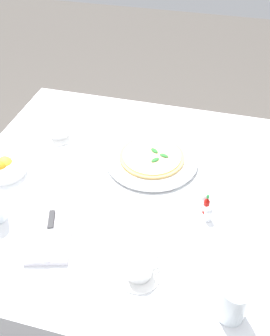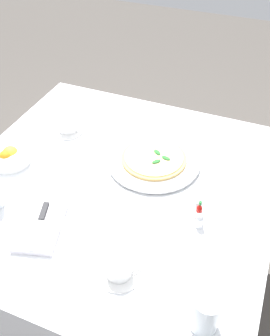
# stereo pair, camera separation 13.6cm
# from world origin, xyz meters

# --- Properties ---
(ground_plane) EXTENTS (8.00, 8.00, 0.00)m
(ground_plane) POSITION_xyz_m (0.00, 0.00, 0.00)
(ground_plane) COLOR #4C4742
(dining_table) EXTENTS (1.14, 1.14, 0.74)m
(dining_table) POSITION_xyz_m (0.00, 0.00, 0.61)
(dining_table) COLOR white
(dining_table) RESTS_ON ground_plane
(pizza_plate) EXTENTS (0.36, 0.36, 0.02)m
(pizza_plate) POSITION_xyz_m (-0.15, 0.09, 0.75)
(pizza_plate) COLOR white
(pizza_plate) RESTS_ON dining_table
(pizza) EXTENTS (0.25, 0.25, 0.02)m
(pizza) POSITION_xyz_m (-0.15, 0.09, 0.76)
(pizza) COLOR #DBAD60
(pizza) RESTS_ON pizza_plate
(coffee_cup_far_left) EXTENTS (0.13, 0.13, 0.07)m
(coffee_cup_far_left) POSITION_xyz_m (-0.21, -0.31, 0.77)
(coffee_cup_far_left) COLOR white
(coffee_cup_far_left) RESTS_ON dining_table
(coffee_cup_back_corner) EXTENTS (0.13, 0.13, 0.06)m
(coffee_cup_back_corner) POSITION_xyz_m (0.35, 0.17, 0.77)
(coffee_cup_back_corner) COLOR white
(coffee_cup_back_corner) RESTS_ON dining_table
(water_glass_right_edge) EXTENTS (0.07, 0.07, 0.12)m
(water_glass_right_edge) POSITION_xyz_m (0.41, 0.43, 0.79)
(water_glass_right_edge) COLOR white
(water_glass_right_edge) RESTS_ON dining_table
(napkin_folded) EXTENTS (0.25, 0.19, 0.02)m
(napkin_folded) POSITION_xyz_m (0.29, -0.13, 0.75)
(napkin_folded) COLOR white
(napkin_folded) RESTS_ON dining_table
(dinner_knife) EXTENTS (0.19, 0.08, 0.01)m
(dinner_knife) POSITION_xyz_m (0.29, -0.13, 0.76)
(dinner_knife) COLOR silver
(dinner_knife) RESTS_ON napkin_folded
(citrus_bowl) EXTENTS (0.15, 0.15, 0.07)m
(citrus_bowl) POSITION_xyz_m (0.05, -0.42, 0.76)
(citrus_bowl) COLOR white
(citrus_bowl) RESTS_ON dining_table
(hot_sauce_bottle) EXTENTS (0.02, 0.02, 0.08)m
(hot_sauce_bottle) POSITION_xyz_m (0.06, 0.33, 0.77)
(hot_sauce_bottle) COLOR #B7140F
(hot_sauce_bottle) RESTS_ON dining_table
(salt_shaker) EXTENTS (0.03, 0.03, 0.06)m
(salt_shaker) POSITION_xyz_m (0.09, 0.34, 0.76)
(salt_shaker) COLOR white
(salt_shaker) RESTS_ON dining_table
(pepper_shaker) EXTENTS (0.03, 0.03, 0.06)m
(pepper_shaker) POSITION_xyz_m (0.03, 0.32, 0.76)
(pepper_shaker) COLOR white
(pepper_shaker) RESTS_ON dining_table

